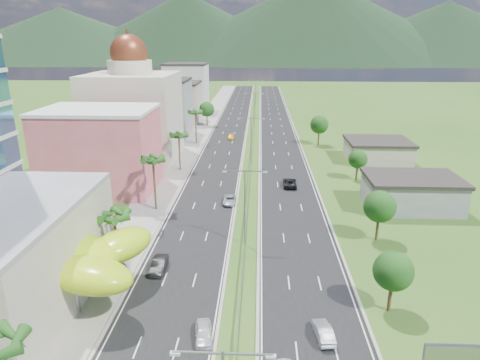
# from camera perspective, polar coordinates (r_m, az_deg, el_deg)

# --- Properties ---
(ground) EXTENTS (500.00, 500.00, 0.00)m
(ground) POSITION_cam_1_polar(r_m,az_deg,el_deg) (52.72, 0.20, -13.37)
(ground) COLOR #2D5119
(ground) RESTS_ON ground
(road_left) EXTENTS (11.00, 260.00, 0.04)m
(road_left) POSITION_cam_1_polar(r_m,az_deg,el_deg) (137.92, -1.32, 6.80)
(road_left) COLOR black
(road_left) RESTS_ON ground
(road_right) EXTENTS (11.00, 260.00, 0.04)m
(road_right) POSITION_cam_1_polar(r_m,az_deg,el_deg) (137.72, 4.96, 6.71)
(road_right) COLOR black
(road_right) RESTS_ON ground
(sidewalk_left) EXTENTS (7.00, 260.00, 0.12)m
(sidewalk_left) POSITION_cam_1_polar(r_m,az_deg,el_deg) (138.89, -5.26, 6.82)
(sidewalk_left) COLOR gray
(sidewalk_left) RESTS_ON ground
(median_guardrail) EXTENTS (0.10, 216.06, 0.76)m
(median_guardrail) POSITION_cam_1_polar(r_m,az_deg,el_deg) (119.90, 1.68, 5.31)
(median_guardrail) COLOR gray
(median_guardrail) RESTS_ON ground
(streetlight_median_b) EXTENTS (6.04, 0.25, 11.00)m
(streetlight_median_b) POSITION_cam_1_polar(r_m,az_deg,el_deg) (58.70, 0.62, -2.58)
(streetlight_median_b) COLOR gray
(streetlight_median_b) RESTS_ON ground
(streetlight_median_c) EXTENTS (6.04, 0.25, 11.00)m
(streetlight_median_c) POSITION_cam_1_polar(r_m,az_deg,el_deg) (97.10, 1.47, 5.90)
(streetlight_median_c) COLOR gray
(streetlight_median_c) RESTS_ON ground
(streetlight_median_d) EXTENTS (6.04, 0.25, 11.00)m
(streetlight_median_d) POSITION_cam_1_polar(r_m,az_deg,el_deg) (141.36, 1.88, 9.85)
(streetlight_median_d) COLOR gray
(streetlight_median_d) RESTS_ON ground
(streetlight_median_e) EXTENTS (6.04, 0.25, 11.00)m
(streetlight_median_e) POSITION_cam_1_polar(r_m,az_deg,el_deg) (185.98, 2.09, 11.91)
(streetlight_median_e) COLOR gray
(streetlight_median_e) RESTS_ON ground
(lime_canopy) EXTENTS (18.00, 15.00, 7.40)m
(lime_canopy) POSITION_cam_1_polar(r_m,az_deg,el_deg) (51.58, -23.13, -9.41)
(lime_canopy) COLOR #AAD214
(lime_canopy) RESTS_ON ground
(pink_shophouse) EXTENTS (20.00, 15.00, 15.00)m
(pink_shophouse) POSITION_cam_1_polar(r_m,az_deg,el_deg) (84.85, -18.11, 3.66)
(pink_shophouse) COLOR #D55957
(pink_shophouse) RESTS_ON ground
(domed_building) EXTENTS (20.00, 20.00, 28.70)m
(domed_building) POSITION_cam_1_polar(r_m,az_deg,el_deg) (105.44, -14.03, 8.91)
(domed_building) COLOR beige
(domed_building) RESTS_ON ground
(midrise_grey) EXTENTS (16.00, 15.00, 16.00)m
(midrise_grey) POSITION_cam_1_polar(r_m,az_deg,el_deg) (129.59, -10.41, 9.34)
(midrise_grey) COLOR gray
(midrise_grey) RESTS_ON ground
(midrise_beige) EXTENTS (16.00, 15.00, 13.00)m
(midrise_beige) POSITION_cam_1_polar(r_m,az_deg,el_deg) (151.10, -8.54, 10.12)
(midrise_beige) COLOR #ADA38E
(midrise_beige) RESTS_ON ground
(midrise_white) EXTENTS (16.00, 15.00, 18.00)m
(midrise_white) POSITION_cam_1_polar(r_m,az_deg,el_deg) (173.24, -7.13, 12.05)
(midrise_white) COLOR silver
(midrise_white) RESTS_ON ground
(shed_near) EXTENTS (15.00, 10.00, 5.00)m
(shed_near) POSITION_cam_1_polar(r_m,az_deg,el_deg) (78.67, 21.88, -1.71)
(shed_near) COLOR gray
(shed_near) RESTS_ON ground
(shed_far) EXTENTS (14.00, 12.00, 4.40)m
(shed_far) POSITION_cam_1_polar(r_m,az_deg,el_deg) (106.77, 17.86, 3.65)
(shed_far) COLOR #ADA38E
(shed_far) RESTS_ON ground
(palm_tree_b) EXTENTS (3.60, 3.60, 8.10)m
(palm_tree_b) POSITION_cam_1_polar(r_m,az_deg,el_deg) (54.03, -16.42, -4.92)
(palm_tree_b) COLOR #47301C
(palm_tree_b) RESTS_ON ground
(palm_tree_c) EXTENTS (3.60, 3.60, 9.60)m
(palm_tree_c) POSITION_cam_1_polar(r_m,az_deg,el_deg) (71.64, -11.52, 2.43)
(palm_tree_c) COLOR #47301C
(palm_tree_c) RESTS_ON ground
(palm_tree_d) EXTENTS (3.60, 3.60, 8.60)m
(palm_tree_d) POSITION_cam_1_polar(r_m,az_deg,el_deg) (93.66, -8.16, 5.75)
(palm_tree_d) COLOR #47301C
(palm_tree_d) RESTS_ON ground
(palm_tree_e) EXTENTS (3.60, 3.60, 9.40)m
(palm_tree_e) POSITION_cam_1_polar(r_m,az_deg,el_deg) (117.71, -5.96, 8.79)
(palm_tree_e) COLOR #47301C
(palm_tree_e) RESTS_ON ground
(leafy_tree_lfar) EXTENTS (4.90, 4.90, 8.05)m
(leafy_tree_lfar) POSITION_cam_1_polar(r_m,az_deg,el_deg) (142.59, -4.45, 9.40)
(leafy_tree_lfar) COLOR #47301C
(leafy_tree_lfar) RESTS_ON ground
(leafy_tree_ra) EXTENTS (4.20, 4.20, 6.90)m
(leafy_tree_ra) POSITION_cam_1_polar(r_m,az_deg,el_deg) (48.06, 19.76, -11.37)
(leafy_tree_ra) COLOR #47301C
(leafy_tree_ra) RESTS_ON ground
(leafy_tree_rb) EXTENTS (4.55, 4.55, 7.47)m
(leafy_tree_rb) POSITION_cam_1_polar(r_m,az_deg,el_deg) (63.45, 18.13, -3.41)
(leafy_tree_rb) COLOR #47301C
(leafy_tree_rb) RESTS_ON ground
(leafy_tree_rc) EXTENTS (3.85, 3.85, 6.33)m
(leafy_tree_rc) POSITION_cam_1_polar(r_m,az_deg,el_deg) (90.21, 15.45, 2.70)
(leafy_tree_rc) COLOR #47301C
(leafy_tree_rc) RESTS_ON ground
(leafy_tree_rd) EXTENTS (4.90, 4.90, 8.05)m
(leafy_tree_rd) POSITION_cam_1_polar(r_m,az_deg,el_deg) (118.01, 10.53, 7.26)
(leafy_tree_rd) COLOR #47301C
(leafy_tree_rd) RESTS_ON ground
(mountain_ridge) EXTENTS (860.00, 140.00, 90.00)m
(mountain_ridge) POSITION_cam_1_polar(r_m,az_deg,el_deg) (498.95, 9.66, 14.97)
(mountain_ridge) COLOR black
(mountain_ridge) RESTS_ON ground
(car_white_near_left) EXTENTS (2.23, 4.26, 1.38)m
(car_white_near_left) POSITION_cam_1_polar(r_m,az_deg,el_deg) (43.90, -4.87, -19.68)
(car_white_near_left) COLOR silver
(car_white_near_left) RESTS_ON road_left
(car_dark_left) EXTENTS (1.75, 4.72, 1.54)m
(car_dark_left) POSITION_cam_1_polar(r_m,az_deg,el_deg) (55.46, -10.76, -11.04)
(car_dark_left) COLOR black
(car_dark_left) RESTS_ON road_left
(car_silver_mid_left) EXTENTS (2.16, 4.69, 1.30)m
(car_silver_mid_left) POSITION_cam_1_polar(r_m,az_deg,el_deg) (75.33, -1.41, -2.67)
(car_silver_mid_left) COLOR #AAACB2
(car_silver_mid_left) RESTS_ON road_left
(car_yellow_far_left) EXTENTS (1.87, 4.32, 1.24)m
(car_yellow_far_left) POSITION_cam_1_polar(r_m,az_deg,el_deg) (123.91, -1.20, 5.77)
(car_yellow_far_left) COLOR yellow
(car_yellow_far_left) RESTS_ON road_left
(car_silver_right) EXTENTS (1.95, 4.30, 1.37)m
(car_silver_right) POSITION_cam_1_polar(r_m,az_deg,el_deg) (44.70, 11.05, -19.23)
(car_silver_right) COLOR #B3B7BC
(car_silver_right) RESTS_ON road_right
(car_dark_far_right) EXTENTS (2.62, 5.50, 1.51)m
(car_dark_far_right) POSITION_cam_1_polar(r_m,az_deg,el_deg) (84.48, 6.66, -0.34)
(car_dark_far_right) COLOR black
(car_dark_far_right) RESTS_ON road_right
(motorcycle) EXTENTS (0.74, 2.13, 1.34)m
(motorcycle) POSITION_cam_1_polar(r_m,az_deg,el_deg) (64.32, -10.43, -6.80)
(motorcycle) COLOR black
(motorcycle) RESTS_ON road_left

